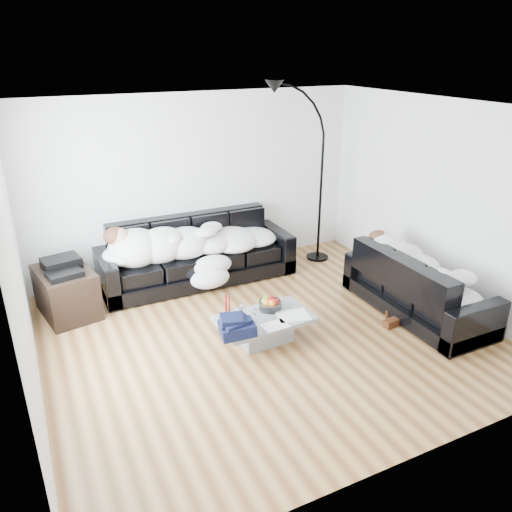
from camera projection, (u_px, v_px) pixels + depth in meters
name	position (u px, v px, depth m)	size (l,w,h in m)	color
ground	(267.00, 334.00, 5.94)	(5.00, 5.00, 0.00)	brown
wall_back	(198.00, 184.00, 7.30)	(5.00, 0.02, 2.60)	silver
wall_left	(18.00, 274.00, 4.43)	(0.02, 4.50, 2.60)	silver
wall_right	(440.00, 203.00, 6.44)	(0.02, 4.50, 2.60)	silver
ceiling	(269.00, 108.00, 4.92)	(5.00, 5.00, 0.00)	white
sofa_back	(197.00, 251.00, 7.16)	(2.76, 0.96, 0.90)	black
sofa_right	(418.00, 284.00, 6.28)	(2.00, 0.86, 0.81)	black
sleeper_back	(197.00, 239.00, 7.04)	(2.34, 0.81, 0.47)	white
sleeper_right	(421.00, 267.00, 6.19)	(1.72, 0.72, 0.42)	white
teal_cushion	(385.00, 245.00, 6.65)	(0.36, 0.30, 0.20)	#0B4651
coffee_table	(265.00, 329.00, 5.75)	(1.08, 0.63, 0.32)	#939699
fruit_bowl	(270.00, 303.00, 5.83)	(0.26, 0.26, 0.16)	white
wine_glass_a	(242.00, 310.00, 5.66)	(0.07, 0.07, 0.17)	white
wine_glass_b	(238.00, 314.00, 5.57)	(0.08, 0.08, 0.18)	white
wine_glass_c	(255.00, 315.00, 5.57)	(0.07, 0.07, 0.16)	white
candle_left	(226.00, 305.00, 5.66)	(0.05, 0.05, 0.27)	maroon
candle_right	(229.00, 305.00, 5.71)	(0.04, 0.04, 0.22)	maroon
newspaper_a	(293.00, 315.00, 5.71)	(0.37, 0.28, 0.01)	silver
newspaper_b	(275.00, 325.00, 5.50)	(0.28, 0.20, 0.01)	silver
navy_jacket	(237.00, 320.00, 5.27)	(0.39, 0.33, 0.20)	black
shoes	(395.00, 318.00, 6.19)	(0.47, 0.34, 0.11)	#472311
av_cabinet	(67.00, 292.00, 6.29)	(0.60, 0.88, 0.60)	black
stereo	(62.00, 266.00, 6.15)	(0.44, 0.34, 0.13)	black
floor_lamp	(321.00, 185.00, 7.61)	(0.88, 0.35, 2.42)	black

